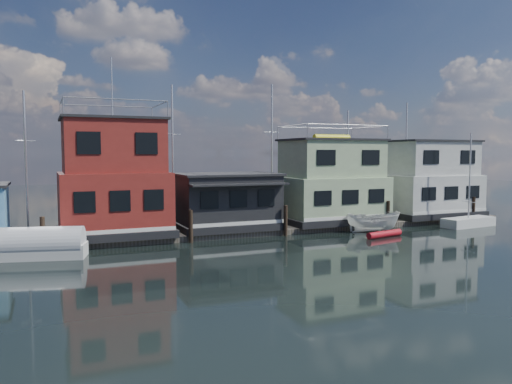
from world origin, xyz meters
name	(u,v)px	position (x,y,z in m)	size (l,w,h in m)	color
ground	(313,266)	(0.00, 0.00, 0.00)	(160.00, 160.00, 0.00)	black
dock	(233,230)	(0.00, 12.00, 0.20)	(48.00, 5.00, 0.40)	#595147
houseboat_red	(114,180)	(-8.50, 12.00, 4.10)	(7.40, 5.90, 11.86)	black
houseboat_dark	(226,201)	(-0.50, 11.98, 2.42)	(7.40, 6.10, 4.06)	black
houseboat_green	(331,183)	(8.50, 12.00, 3.55)	(8.40, 5.90, 7.03)	black
houseboat_white	(428,180)	(18.50, 12.00, 3.54)	(8.40, 5.90, 6.66)	black
pilings	(242,223)	(-0.33, 9.20, 1.10)	(42.28, 0.28, 2.20)	#2D2116
background_masts	(259,157)	(4.76, 18.00, 5.55)	(36.40, 0.16, 12.00)	silver
day_sailer	(468,221)	(18.63, 7.46, 0.44)	(4.92, 2.11, 7.53)	silver
tarp_runabout	(42,246)	(-13.04, 7.81, 0.71)	(5.00, 2.92, 1.91)	silver
red_kayak	(384,234)	(9.14, 5.91, 0.23)	(0.47, 0.47, 3.20)	#B2131D
motorboat	(373,222)	(9.82, 8.14, 0.78)	(1.52, 4.05, 1.56)	silver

